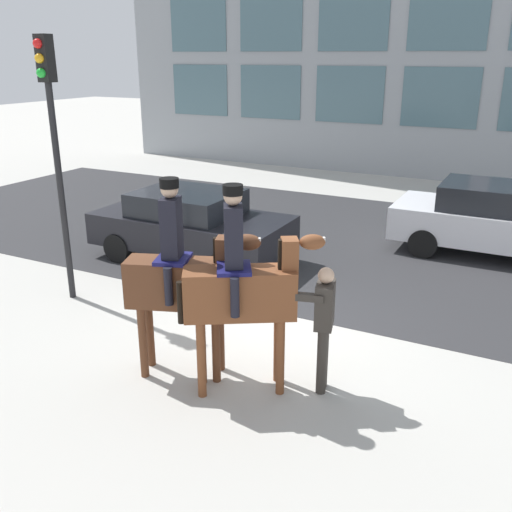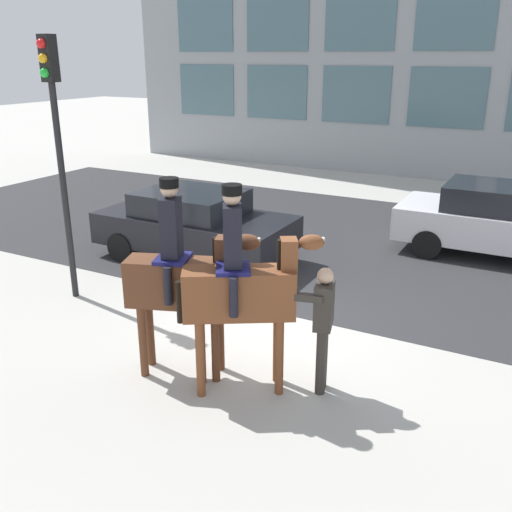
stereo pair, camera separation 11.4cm
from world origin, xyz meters
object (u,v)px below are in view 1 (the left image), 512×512
at_px(mounted_horse_lead, 182,277).
at_px(traffic_light, 53,131).
at_px(street_car_near_lane, 191,224).
at_px(mounted_horse_companion, 243,287).
at_px(pedestrian_bystander, 323,320).
at_px(street_car_far_lane, 495,219).

distance_m(mounted_horse_lead, traffic_light, 3.82).
relative_size(mounted_horse_lead, street_car_near_lane, 0.66).
bearing_deg(mounted_horse_companion, pedestrian_bystander, -5.99).
bearing_deg(pedestrian_bystander, traffic_light, -23.35).
height_order(mounted_horse_lead, traffic_light, traffic_light).
xyz_separation_m(mounted_horse_lead, traffic_light, (-3.28, 1.23, 1.54)).
distance_m(pedestrian_bystander, traffic_light, 5.48).
xyz_separation_m(mounted_horse_companion, pedestrian_bystander, (0.91, 0.42, -0.42)).
height_order(mounted_horse_companion, street_car_far_lane, mounted_horse_companion).
relative_size(mounted_horse_companion, street_car_far_lane, 0.64).
xyz_separation_m(mounted_horse_lead, pedestrian_bystander, (1.79, 0.45, -0.40)).
height_order(mounted_horse_companion, street_car_near_lane, mounted_horse_companion).
distance_m(mounted_horse_lead, mounted_horse_companion, 0.88).
distance_m(mounted_horse_companion, traffic_light, 4.58).
bearing_deg(mounted_horse_lead, pedestrian_bystander, -5.82).
relative_size(street_car_near_lane, traffic_light, 0.93).
bearing_deg(mounted_horse_lead, street_car_far_lane, 46.20).
height_order(pedestrian_bystander, street_car_far_lane, pedestrian_bystander).
bearing_deg(street_car_far_lane, pedestrian_bystander, -101.49).
xyz_separation_m(pedestrian_bystander, street_car_near_lane, (-4.29, 3.52, -0.25)).
bearing_deg(pedestrian_bystander, street_car_near_lane, -54.06).
height_order(mounted_horse_lead, pedestrian_bystander, mounted_horse_lead).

